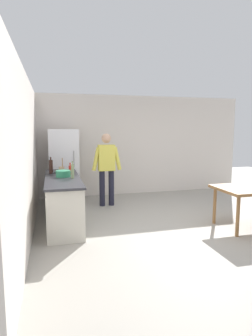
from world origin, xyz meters
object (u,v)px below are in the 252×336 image
at_px(bottle_vinegar_tall, 73,171).
at_px(person, 107,165).
at_px(cooking_pot, 63,174).
at_px(refrigerator, 64,166).
at_px(bottle_wine_dark, 51,166).
at_px(bottle_sauce_red, 70,170).
at_px(utensil_jar, 62,170).

bearing_deg(bottle_vinegar_tall, person, 54.65).
bearing_deg(cooking_pot, refrigerator, 87.05).
distance_m(person, bottle_vinegar_tall, 1.50).
xyz_separation_m(bottle_wine_dark, bottle_sauce_red, (0.37, -0.25, -0.05)).
bearing_deg(refrigerator, bottle_vinegar_tall, -87.41).
relative_size(refrigerator, cooking_pot, 4.50).
xyz_separation_m(utensil_jar, bottle_wine_dark, (-0.21, 0.06, 0.07)).
bearing_deg(bottle_wine_dark, person, 23.40).
height_order(bottle_vinegar_tall, bottle_sauce_red, bottle_vinegar_tall).
relative_size(person, cooking_pot, 4.25).
bearing_deg(bottle_vinegar_tall, bottle_sauce_red, 92.01).
xyz_separation_m(utensil_jar, bottle_vinegar_tall, (0.18, -0.62, 0.06)).
relative_size(cooking_pot, bottle_vinegar_tall, 1.25).
relative_size(refrigerator, person, 1.06).
bearing_deg(bottle_sauce_red, utensil_jar, 129.26).
distance_m(bottle_vinegar_tall, bottle_sauce_red, 0.43).
bearing_deg(bottle_wine_dark, cooking_pot, -64.19).
distance_m(utensil_jar, bottle_sauce_red, 0.25).
relative_size(utensil_jar, bottle_vinegar_tall, 1.00).
relative_size(refrigerator, bottle_wine_dark, 5.29).
bearing_deg(utensil_jar, cooking_pot, -87.99).
height_order(person, bottle_vinegar_tall, person).
bearing_deg(bottle_sauce_red, refrigerator, 92.78).
bearing_deg(cooking_pot, bottle_wine_dark, 115.81).
height_order(utensil_jar, bottle_sauce_red, utensil_jar).
relative_size(bottle_wine_dark, bottle_sauce_red, 1.42).
relative_size(refrigerator, utensil_jar, 5.62).
bearing_deg(person, cooking_pot, -135.74).
relative_size(person, bottle_sauce_red, 7.08).
xyz_separation_m(cooking_pot, bottle_vinegar_tall, (0.16, -0.22, 0.08)).
xyz_separation_m(utensil_jar, bottle_sauce_red, (0.16, -0.20, 0.02)).
xyz_separation_m(person, bottle_vinegar_tall, (-0.87, -1.23, 0.06)).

